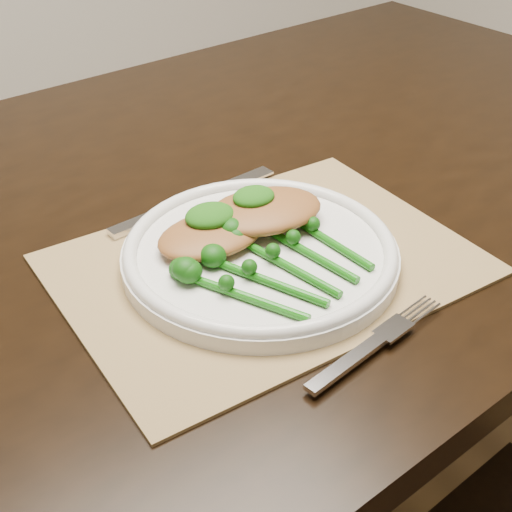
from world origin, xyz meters
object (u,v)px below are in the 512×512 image
chicken_fillet_left (211,235)px  dining_table (238,387)px  placemat (266,264)px  broccolini_bundle (288,266)px  dinner_plate (260,252)px

chicken_fillet_left → dining_table: bearing=49.6°
placemat → chicken_fillet_left: (-0.05, 0.04, 0.03)m
dining_table → broccolini_bundle: size_ratio=8.02×
chicken_fillet_left → broccolini_bundle: bearing=-65.0°
placemat → dining_table: bearing=68.6°
broccolini_bundle → dinner_plate: bearing=76.5°
dinner_plate → broccolini_bundle: broccolini_bundle is taller
placemat → dinner_plate: dinner_plate is taller
dining_table → chicken_fillet_left: 0.45m
placemat → chicken_fillet_left: size_ratio=3.52×
placemat → broccolini_bundle: (-0.00, -0.04, 0.02)m
dinner_plate → dining_table: bearing=69.4°
dinner_plate → chicken_fillet_left: 0.06m
dinner_plate → chicken_fillet_left: size_ratio=2.43×
dinner_plate → chicken_fillet_left: (-0.04, 0.03, 0.02)m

